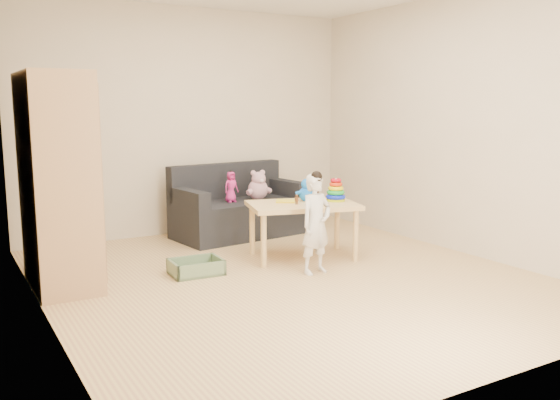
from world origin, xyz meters
TOP-DOWN VIEW (x-y plane):
  - room at (0.00, 0.00)m, footprint 4.50×4.50m
  - wardrobe at (-1.75, 0.78)m, footprint 0.49×0.97m
  - sofa at (0.38, 1.73)m, footprint 1.55×0.91m
  - play_table at (0.47, 0.53)m, footprint 1.18×0.92m
  - storage_bin at (-0.66, 0.52)m, footprint 0.46×0.36m
  - toddler at (0.28, 0.01)m, footprint 0.35×0.26m
  - pink_bear at (0.59, 1.68)m, footprint 0.30×0.27m
  - doll at (0.25, 1.67)m, footprint 0.19×0.14m
  - ring_stacker at (0.83, 0.48)m, footprint 0.20×0.20m
  - brown_bottle at (0.70, 0.67)m, footprint 0.09×0.09m
  - blue_plush at (0.58, 0.63)m, footprint 0.24×0.23m
  - wooden_figure at (0.38, 0.50)m, footprint 0.04×0.04m
  - yellow_book at (0.37, 0.68)m, footprint 0.26×0.26m

SIDE VIEW (x-z plane):
  - storage_bin at x=-0.66m, z-range 0.00..0.13m
  - sofa at x=0.38m, z-range 0.00..0.41m
  - play_table at x=0.47m, z-range 0.00..0.55m
  - toddler at x=0.28m, z-range 0.00..0.87m
  - yellow_book at x=0.37m, z-range 0.55..0.56m
  - pink_bear at x=0.59m, z-range 0.41..0.70m
  - doll at x=0.25m, z-range 0.41..0.75m
  - wooden_figure at x=0.38m, z-range 0.55..0.65m
  - ring_stacker at x=0.83m, z-range 0.52..0.75m
  - brown_bottle at x=0.70m, z-range 0.53..0.78m
  - blue_plush at x=0.58m, z-range 0.55..0.78m
  - wardrobe at x=-1.75m, z-range 0.00..1.75m
  - room at x=0.00m, z-range -0.95..3.55m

